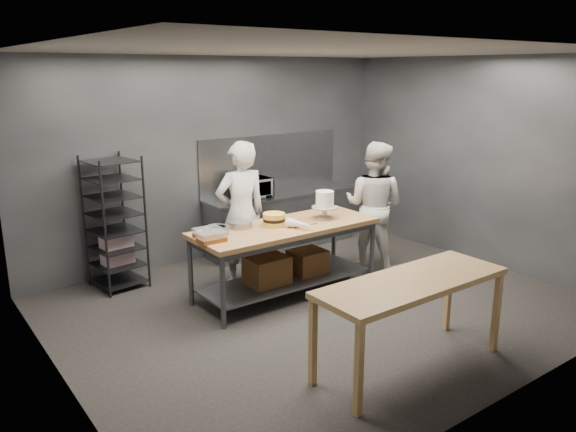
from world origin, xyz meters
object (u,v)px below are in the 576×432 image
(frosted_cake_stand, at_px, (325,202))
(chef_right, at_px, (374,206))
(chef_behind, at_px, (241,214))
(layer_cake, at_px, (274,220))
(work_table, at_px, (285,252))
(microwave, at_px, (253,188))
(speed_rack, at_px, (115,224))
(near_counter, at_px, (412,288))

(frosted_cake_stand, bearing_deg, chef_right, 7.05)
(chef_behind, height_order, frosted_cake_stand, chef_behind)
(frosted_cake_stand, height_order, layer_cake, frosted_cake_stand)
(chef_behind, bearing_deg, frosted_cake_stand, 147.18)
(work_table, distance_m, microwave, 1.79)
(microwave, relative_size, layer_cake, 1.97)
(speed_rack, bearing_deg, layer_cake, -44.92)
(chef_behind, distance_m, layer_cake, 0.60)
(chef_behind, distance_m, chef_right, 1.96)
(speed_rack, height_order, microwave, speed_rack)
(microwave, bearing_deg, near_counter, -100.17)
(frosted_cake_stand, bearing_deg, work_table, 176.63)
(near_counter, relative_size, speed_rack, 1.14)
(speed_rack, xyz_separation_m, chef_behind, (1.37, -0.90, 0.11))
(microwave, distance_m, layer_cake, 1.72)
(near_counter, relative_size, layer_cake, 7.27)
(layer_cake, bearing_deg, work_table, -26.13)
(chef_right, relative_size, microwave, 3.38)
(microwave, xyz_separation_m, layer_cake, (-0.70, -1.57, -0.05))
(chef_right, bearing_deg, work_table, 69.70)
(speed_rack, relative_size, layer_cake, 6.36)
(work_table, bearing_deg, near_counter, -92.86)
(chef_right, bearing_deg, frosted_cake_stand, 73.55)
(chef_behind, height_order, chef_right, chef_behind)
(work_table, xyz_separation_m, chef_behind, (-0.25, 0.65, 0.39))
(microwave, bearing_deg, chef_behind, -129.91)
(near_counter, relative_size, chef_right, 1.09)
(speed_rack, xyz_separation_m, layer_cake, (1.49, -1.49, 0.14))
(speed_rack, bearing_deg, frosted_cake_stand, -35.45)
(chef_right, distance_m, frosted_cake_stand, 1.06)
(layer_cake, bearing_deg, frosted_cake_stand, -7.61)
(near_counter, relative_size, chef_behind, 1.04)
(speed_rack, relative_size, microwave, 3.23)
(near_counter, height_order, microwave, microwave)
(work_table, height_order, chef_right, chef_right)
(work_table, xyz_separation_m, frosted_cake_stand, (0.61, -0.04, 0.57))
(work_table, distance_m, chef_behind, 0.80)
(work_table, relative_size, chef_right, 1.31)
(chef_behind, xyz_separation_m, microwave, (0.82, 0.98, 0.08))
(speed_rack, distance_m, chef_right, 3.56)
(chef_behind, bearing_deg, chef_right, 169.43)
(work_table, relative_size, chef_behind, 1.24)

